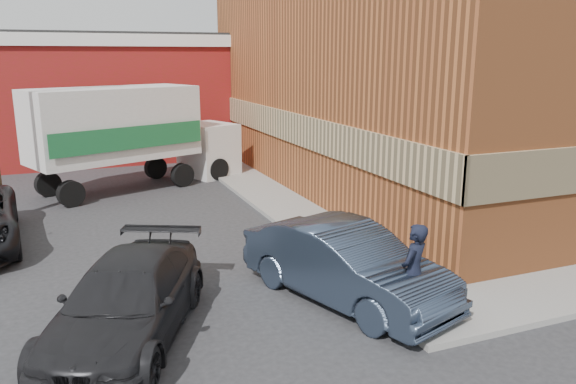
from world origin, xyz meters
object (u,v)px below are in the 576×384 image
object	(u,v)px
brick_building	(464,54)
man	(414,272)
box_truck	(133,131)
suv_b	(127,301)
warehouse	(51,96)
sedan	(346,264)

from	to	relation	value
brick_building	man	bearing A→B (deg)	-131.42
brick_building	box_truck	size ratio (longest dim) A/B	2.41
box_truck	suv_b	bearing A→B (deg)	-119.30
brick_building	warehouse	xyz separation A→B (m)	(-14.50, 11.00, -1.87)
warehouse	suv_b	world-z (taller)	warehouse
box_truck	sedan	bearing A→B (deg)	-98.75
man	sedan	bearing A→B (deg)	-96.69
brick_building	suv_b	size ratio (longest dim) A/B	3.95
man	box_truck	bearing A→B (deg)	-106.49
sedan	box_truck	world-z (taller)	box_truck
brick_building	suv_b	world-z (taller)	brick_building
sedan	box_truck	distance (m)	11.62
man	box_truck	xyz separation A→B (m)	(-3.15, 12.62, 1.08)
brick_building	suv_b	xyz separation A→B (m)	(-13.38, -8.50, -4.01)
brick_building	box_truck	world-z (taller)	brick_building
brick_building	warehouse	bearing A→B (deg)	142.80
warehouse	sedan	world-z (taller)	warehouse
warehouse	man	world-z (taller)	warehouse
warehouse	man	distance (m)	21.73
warehouse	box_truck	xyz separation A→B (m)	(2.65, -8.24, -0.74)
warehouse	suv_b	xyz separation A→B (m)	(1.11, -19.50, -2.14)
warehouse	suv_b	size ratio (longest dim) A/B	3.52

